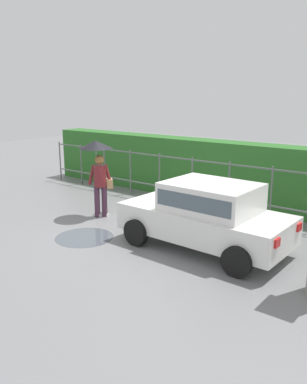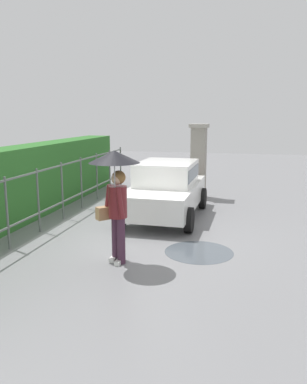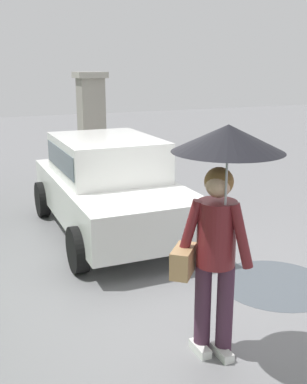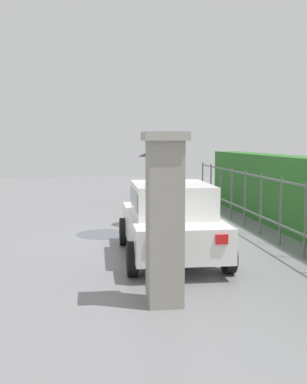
% 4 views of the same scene
% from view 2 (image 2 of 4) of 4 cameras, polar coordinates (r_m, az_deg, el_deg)
% --- Properties ---
extents(ground_plane, '(40.00, 40.00, 0.00)m').
position_cam_2_polar(ground_plane, '(8.99, -0.78, -6.29)').
color(ground_plane, slate).
extents(car, '(3.76, 1.91, 1.48)m').
position_cam_2_polar(car, '(10.43, 1.85, 0.72)').
color(car, white).
rests_on(car, ground).
extents(pedestrian, '(0.91, 0.91, 2.10)m').
position_cam_2_polar(pedestrian, '(6.99, -5.59, 1.45)').
color(pedestrian, '#47283D').
rests_on(pedestrian, ground).
extents(gate_pillar, '(0.60, 0.60, 2.42)m').
position_cam_2_polar(gate_pillar, '(12.87, 6.59, 4.62)').
color(gate_pillar, gray).
rests_on(gate_pillar, ground).
extents(fence_section, '(12.30, 0.05, 1.50)m').
position_cam_2_polar(fence_section, '(9.42, -16.53, -0.75)').
color(fence_section, '#59605B').
rests_on(fence_section, ground).
extents(puddle_near, '(1.38, 1.38, 0.00)m').
position_cam_2_polar(puddle_near, '(7.96, 6.67, -8.70)').
color(puddle_near, '#4C545B').
rests_on(puddle_near, ground).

